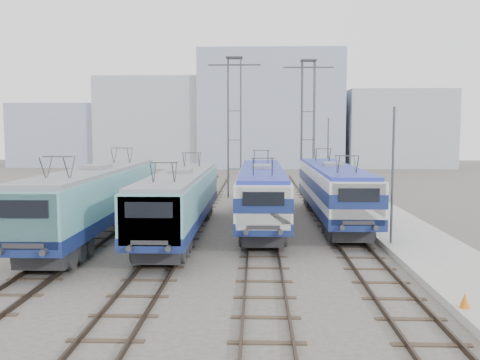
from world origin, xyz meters
name	(u,v)px	position (x,y,z in m)	size (l,w,h in m)	color
ground	(215,257)	(0.00, 0.00, 0.00)	(160.00, 160.00, 0.00)	#514C47
platform	(393,225)	(10.20, 8.00, 0.15)	(4.00, 70.00, 0.30)	#9E9E99
locomotive_far_left	(96,196)	(-6.75, 4.08, 2.31)	(2.93, 18.54, 3.49)	navy
locomotive_center_left	(180,198)	(-2.25, 4.63, 2.16)	(2.74, 17.27, 3.25)	navy
locomotive_center_right	(262,190)	(2.25, 8.12, 2.23)	(2.75, 17.40, 3.27)	navy
locomotive_far_right	(333,187)	(6.75, 9.46, 2.26)	(2.80, 17.70, 3.33)	navy
catenary_tower_west	(234,121)	(0.00, 22.00, 6.64)	(4.50, 1.20, 12.00)	#3F4247
catenary_tower_east	(308,121)	(6.50, 24.00, 6.64)	(4.50, 1.20, 12.00)	#3F4247
mast_front	(392,179)	(8.60, 2.00, 3.50)	(0.12, 0.12, 7.00)	#3F4247
mast_mid	(350,163)	(8.60, 14.00, 3.50)	(0.12, 0.12, 7.00)	#3F4247
mast_rear	(328,155)	(8.60, 26.00, 3.50)	(0.12, 0.12, 7.00)	#3F4247
safety_cone	(465,300)	(8.50, -7.71, 0.54)	(0.32, 0.32, 0.48)	orange
building_west	(158,123)	(-14.00, 62.00, 7.00)	(18.00, 12.00, 14.00)	#9DA5AE
building_center	(270,110)	(4.00, 62.00, 9.00)	(22.00, 14.00, 18.00)	#8C96AF
building_east	(395,129)	(24.00, 62.00, 6.00)	(16.00, 12.00, 12.00)	#9DA5AE
building_far_west	(61,135)	(-30.00, 62.00, 5.00)	(14.00, 10.00, 10.00)	#8C96AF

